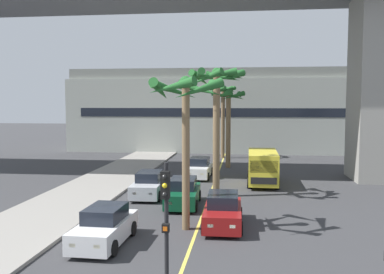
{
  "coord_description": "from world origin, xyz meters",
  "views": [
    {
      "loc": [
        2.1,
        -2.94,
        5.83
      ],
      "look_at": [
        0.0,
        14.0,
        4.44
      ],
      "focal_mm": 39.36,
      "sensor_mm": 36.0,
      "label": 1
    }
  ],
  "objects_px": {
    "palm_tree_mid_median": "(217,91)",
    "palm_tree_near_median": "(223,100)",
    "car_queue_front": "(149,185)",
    "delivery_van": "(263,167)",
    "car_queue_fifth": "(183,193)",
    "car_queue_third": "(223,212)",
    "car_queue_fourth": "(105,227)",
    "palm_tree_far_median": "(228,107)",
    "traffic_light_median_near": "(166,216)",
    "car_queue_second": "(199,168)",
    "palm_tree_farthest_median": "(186,104)"
  },
  "relations": [
    {
      "from": "delivery_van",
      "to": "palm_tree_mid_median",
      "type": "distance_m",
      "value": 7.46
    },
    {
      "from": "car_queue_second",
      "to": "delivery_van",
      "type": "relative_size",
      "value": 0.79
    },
    {
      "from": "car_queue_front",
      "to": "palm_tree_mid_median",
      "type": "bearing_deg",
      "value": 6.76
    },
    {
      "from": "car_queue_fourth",
      "to": "palm_tree_near_median",
      "type": "relative_size",
      "value": 0.54
    },
    {
      "from": "car_queue_front",
      "to": "car_queue_fourth",
      "type": "distance_m",
      "value": 8.89
    },
    {
      "from": "car_queue_fourth",
      "to": "palm_tree_far_median",
      "type": "distance_m",
      "value": 22.28
    },
    {
      "from": "car_queue_fifth",
      "to": "delivery_van",
      "type": "bearing_deg",
      "value": 55.48
    },
    {
      "from": "car_queue_fourth",
      "to": "palm_tree_mid_median",
      "type": "xyz_separation_m",
      "value": [
        3.99,
        9.38,
        5.8
      ]
    },
    {
      "from": "traffic_light_median_near",
      "to": "palm_tree_far_median",
      "type": "bearing_deg",
      "value": 88.51
    },
    {
      "from": "car_queue_fourth",
      "to": "traffic_light_median_near",
      "type": "bearing_deg",
      "value": -55.73
    },
    {
      "from": "car_queue_fourth",
      "to": "delivery_van",
      "type": "xyz_separation_m",
      "value": [
        7.02,
        13.74,
        0.57
      ]
    },
    {
      "from": "car_queue_fifth",
      "to": "delivery_van",
      "type": "distance_m",
      "value": 8.39
    },
    {
      "from": "car_queue_second",
      "to": "car_queue_front",
      "type": "bearing_deg",
      "value": -108.8
    },
    {
      "from": "palm_tree_near_median",
      "to": "traffic_light_median_near",
      "type": "bearing_deg",
      "value": -89.85
    },
    {
      "from": "palm_tree_far_median",
      "to": "car_queue_fourth",
      "type": "bearing_deg",
      "value": -101.25
    },
    {
      "from": "car_queue_front",
      "to": "delivery_van",
      "type": "distance_m",
      "value": 8.69
    },
    {
      "from": "car_queue_third",
      "to": "delivery_van",
      "type": "relative_size",
      "value": 0.78
    },
    {
      "from": "car_queue_third",
      "to": "palm_tree_farthest_median",
      "type": "bearing_deg",
      "value": -159.76
    },
    {
      "from": "car_queue_second",
      "to": "car_queue_fifth",
      "type": "bearing_deg",
      "value": -89.77
    },
    {
      "from": "car_queue_third",
      "to": "palm_tree_mid_median",
      "type": "xyz_separation_m",
      "value": [
        -0.73,
        6.3,
        5.8
      ]
    },
    {
      "from": "palm_tree_mid_median",
      "to": "palm_tree_near_median",
      "type": "bearing_deg",
      "value": 91.62
    },
    {
      "from": "palm_tree_near_median",
      "to": "car_queue_front",
      "type": "bearing_deg",
      "value": -100.83
    },
    {
      "from": "car_queue_fourth",
      "to": "palm_tree_mid_median",
      "type": "relative_size",
      "value": 0.52
    },
    {
      "from": "car_queue_fourth",
      "to": "palm_tree_far_median",
      "type": "relative_size",
      "value": 0.59
    },
    {
      "from": "car_queue_fourth",
      "to": "palm_tree_farthest_median",
      "type": "xyz_separation_m",
      "value": [
        3.06,
        2.46,
        5.05
      ]
    },
    {
      "from": "palm_tree_far_median",
      "to": "palm_tree_near_median",
      "type": "bearing_deg",
      "value": 96.79
    },
    {
      "from": "delivery_van",
      "to": "palm_tree_farthest_median",
      "type": "height_order",
      "value": "palm_tree_farthest_median"
    },
    {
      "from": "delivery_van",
      "to": "palm_tree_near_median",
      "type": "bearing_deg",
      "value": 104.11
    },
    {
      "from": "traffic_light_median_near",
      "to": "palm_tree_near_median",
      "type": "bearing_deg",
      "value": 90.15
    },
    {
      "from": "palm_tree_far_median",
      "to": "palm_tree_farthest_median",
      "type": "distance_m",
      "value": 18.93
    },
    {
      "from": "car_queue_second",
      "to": "palm_tree_mid_median",
      "type": "bearing_deg",
      "value": -75.01
    },
    {
      "from": "car_queue_fourth",
      "to": "palm_tree_near_median",
      "type": "distance_m",
      "value": 28.6
    },
    {
      "from": "traffic_light_median_near",
      "to": "palm_tree_mid_median",
      "type": "distance_m",
      "value": 15.09
    },
    {
      "from": "car_queue_third",
      "to": "car_queue_front",
      "type": "bearing_deg",
      "value": 130.02
    },
    {
      "from": "palm_tree_farthest_median",
      "to": "palm_tree_mid_median",
      "type": "bearing_deg",
      "value": 82.28
    },
    {
      "from": "palm_tree_near_median",
      "to": "car_queue_fifth",
      "type": "bearing_deg",
      "value": -93.26
    },
    {
      "from": "car_queue_fourth",
      "to": "delivery_van",
      "type": "height_order",
      "value": "delivery_van"
    },
    {
      "from": "car_queue_front",
      "to": "palm_tree_mid_median",
      "type": "relative_size",
      "value": 0.52
    },
    {
      "from": "car_queue_fourth",
      "to": "palm_tree_farthest_median",
      "type": "bearing_deg",
      "value": 38.83
    },
    {
      "from": "delivery_van",
      "to": "palm_tree_farthest_median",
      "type": "relative_size",
      "value": 0.75
    },
    {
      "from": "car_queue_third",
      "to": "palm_tree_farthest_median",
      "type": "xyz_separation_m",
      "value": [
        -1.67,
        -0.61,
        5.05
      ]
    },
    {
      "from": "car_queue_front",
      "to": "car_queue_fourth",
      "type": "bearing_deg",
      "value": -88.98
    },
    {
      "from": "palm_tree_farthest_median",
      "to": "car_queue_fifth",
      "type": "bearing_deg",
      "value": 100.1
    },
    {
      "from": "car_queue_fourth",
      "to": "palm_tree_near_median",
      "type": "xyz_separation_m",
      "value": [
        3.47,
        27.86,
        5.44
      ]
    },
    {
      "from": "car_queue_second",
      "to": "car_queue_third",
      "type": "height_order",
      "value": "same"
    },
    {
      "from": "car_queue_fifth",
      "to": "delivery_van",
      "type": "xyz_separation_m",
      "value": [
        4.75,
        6.9,
        0.57
      ]
    },
    {
      "from": "palm_tree_far_median",
      "to": "delivery_van",
      "type": "bearing_deg",
      "value": -69.96
    },
    {
      "from": "car_queue_fourth",
      "to": "palm_tree_far_median",
      "type": "xyz_separation_m",
      "value": [
        4.25,
        21.35,
        4.73
      ]
    },
    {
      "from": "car_queue_third",
      "to": "palm_tree_mid_median",
      "type": "bearing_deg",
      "value": 96.58
    },
    {
      "from": "car_queue_fifth",
      "to": "palm_tree_near_median",
      "type": "relative_size",
      "value": 0.54
    }
  ]
}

